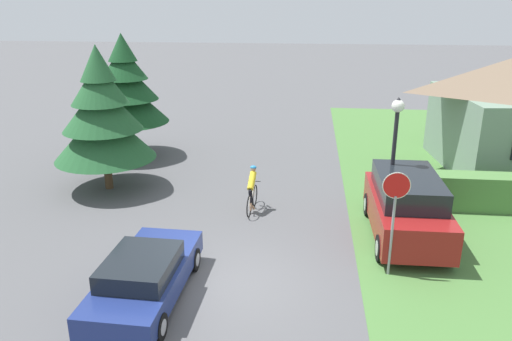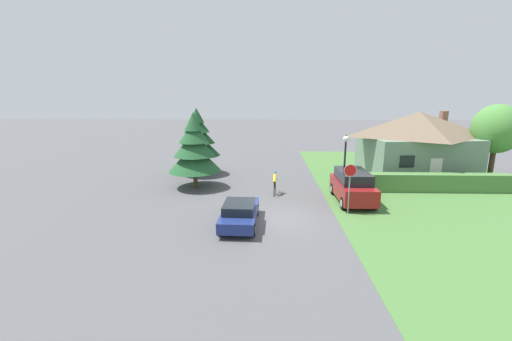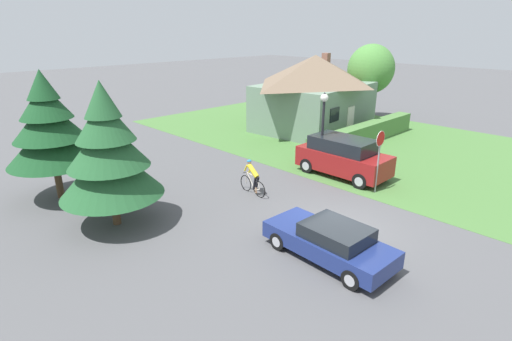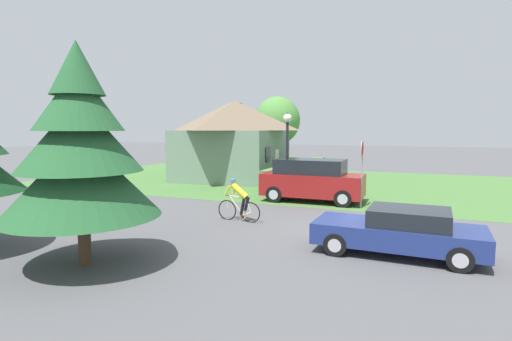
{
  "view_description": "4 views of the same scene",
  "coord_description": "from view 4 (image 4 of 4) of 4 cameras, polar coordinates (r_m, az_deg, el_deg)",
  "views": [
    {
      "loc": [
        1.9,
        -11.0,
        7.0
      ],
      "look_at": [
        0.21,
        4.96,
        1.39
      ],
      "focal_mm": 35.0,
      "sensor_mm": 36.0,
      "label": 1
    },
    {
      "loc": [
        -0.52,
        -17.67,
        6.76
      ],
      "look_at": [
        -1.13,
        3.32,
        1.95
      ],
      "focal_mm": 24.0,
      "sensor_mm": 36.0,
      "label": 2
    },
    {
      "loc": [
        -11.41,
        -7.23,
        7.1
      ],
      "look_at": [
        -0.24,
        4.18,
        1.35
      ],
      "focal_mm": 28.0,
      "sensor_mm": 36.0,
      "label": 3
    },
    {
      "loc": [
        -12.88,
        -1.26,
        3.34
      ],
      "look_at": [
        -0.45,
        3.84,
        1.94
      ],
      "focal_mm": 28.0,
      "sensor_mm": 36.0,
      "label": 4
    }
  ],
  "objects": [
    {
      "name": "sedan_left_lane",
      "position": [
        11.35,
        19.86,
        -8.18
      ],
      "size": [
        1.93,
        4.38,
        1.27
      ],
      "rotation": [
        0.0,
        0.0,
        1.54
      ],
      "color": "navy",
      "rests_on": "ground"
    },
    {
      "name": "hedge_row",
      "position": [
        24.96,
        6.06,
        -0.33
      ],
      "size": [
        10.84,
        0.9,
        1.26
      ],
      "primitive_type": "cube",
      "color": "#4C7A3D",
      "rests_on": "ground"
    },
    {
      "name": "street_lamp",
      "position": [
        18.41,
        4.49,
        4.62
      ],
      "size": [
        0.39,
        0.39,
        4.12
      ],
      "color": "black",
      "rests_on": "ground"
    },
    {
      "name": "conifer_tall_near",
      "position": [
        10.47,
        -23.8,
        2.72
      ],
      "size": [
        3.74,
        3.74,
        5.42
      ],
      "color": "#4C3823",
      "rests_on": "ground"
    },
    {
      "name": "cyclist",
      "position": [
        14.53,
        -2.43,
        -4.35
      ],
      "size": [
        0.44,
        1.74,
        1.58
      ],
      "rotation": [
        0.0,
        0.0,
        1.48
      ],
      "color": "black",
      "rests_on": "ground"
    },
    {
      "name": "parked_suv_right",
      "position": [
        18.57,
        8.01,
        -1.39
      ],
      "size": [
        2.11,
        4.59,
        1.96
      ],
      "rotation": [
        0.0,
        0.0,
        1.58
      ],
      "color": "maroon",
      "rests_on": "ground"
    },
    {
      "name": "grass_verge_right",
      "position": [
        25.06,
        10.01,
        -1.8
      ],
      "size": [
        16.0,
        36.0,
        0.01
      ],
      "primitive_type": "cube",
      "color": "#477538",
      "rests_on": "ground"
    },
    {
      "name": "deciduous_tree_right",
      "position": [
        32.0,
        3.07,
        7.11
      ],
      "size": [
        3.6,
        3.6,
        5.91
      ],
      "color": "#4C3823",
      "rests_on": "ground"
    },
    {
      "name": "cottage_house",
      "position": [
        27.4,
        -3.17,
        4.66
      ],
      "size": [
        9.24,
        7.25,
        5.27
      ],
      "rotation": [
        0.0,
        0.0,
        0.09
      ],
      "color": "slate",
      "rests_on": "ground"
    },
    {
      "name": "ground_plane",
      "position": [
        13.37,
        16.39,
        -8.77
      ],
      "size": [
        140.0,
        140.0,
        0.0
      ],
      "primitive_type": "plane",
      "color": "#515154"
    },
    {
      "name": "stop_sign",
      "position": [
        17.25,
        14.89,
        1.38
      ],
      "size": [
        0.7,
        0.07,
        2.88
      ],
      "rotation": [
        0.0,
        0.0,
        3.15
      ],
      "color": "gray",
      "rests_on": "ground"
    }
  ]
}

